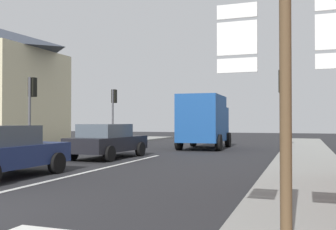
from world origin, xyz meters
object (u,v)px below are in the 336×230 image
at_px(traffic_light_far_right, 289,100).
at_px(sedan_far, 107,141).
at_px(traffic_light_near_left, 32,98).
at_px(route_sign_post, 286,94).
at_px(traffic_light_far_left, 114,104).
at_px(traffic_light_near_right, 282,94).
at_px(delivery_truck, 204,120).

bearing_deg(traffic_light_far_right, sedan_far, -129.17).
bearing_deg(traffic_light_far_right, traffic_light_near_left, -141.94).
distance_m(route_sign_post, traffic_light_far_left, 21.84).
xyz_separation_m(sedan_far, traffic_light_far_right, (7.18, 8.82, 2.05)).
distance_m(traffic_light_near_right, traffic_light_far_right, 7.59).
xyz_separation_m(sedan_far, traffic_light_near_left, (-4.00, 0.07, 1.93)).
bearing_deg(sedan_far, traffic_light_near_left, 179.06).
distance_m(sedan_far, delivery_truck, 7.50).
height_order(delivery_truck, traffic_light_near_right, traffic_light_near_right).
height_order(route_sign_post, traffic_light_near_left, traffic_light_near_left).
height_order(sedan_far, route_sign_post, route_sign_post).
relative_size(delivery_truck, traffic_light_near_left, 1.40).
bearing_deg(sedan_far, traffic_light_near_right, 9.67).
relative_size(delivery_truck, traffic_light_far_right, 1.34).
xyz_separation_m(delivery_truck, traffic_light_far_right, (4.64, 1.82, 1.16)).
distance_m(traffic_light_far_left, traffic_light_near_right, 13.26).
height_order(sedan_far, traffic_light_far_right, traffic_light_far_right).
distance_m(traffic_light_far_left, traffic_light_far_right, 11.19).
xyz_separation_m(traffic_light_near_right, traffic_light_far_right, (0.00, 7.59, 0.12)).
bearing_deg(traffic_light_near_left, traffic_light_far_left, 90.00).
relative_size(delivery_truck, route_sign_post, 1.59).
height_order(sedan_far, traffic_light_far_left, traffic_light_far_left).
bearing_deg(sedan_far, route_sign_post, -52.35).
relative_size(traffic_light_near_left, traffic_light_far_right, 0.96).
bearing_deg(traffic_light_near_left, traffic_light_far_right, 38.06).
relative_size(sedan_far, traffic_light_near_left, 1.18).
relative_size(sedan_far, delivery_truck, 0.85).
bearing_deg(traffic_light_far_right, delivery_truck, -158.59).
xyz_separation_m(traffic_light_far_left, traffic_light_near_right, (11.18, -7.13, -0.06)).
distance_m(delivery_truck, traffic_light_near_left, 9.58).
relative_size(traffic_light_far_left, traffic_light_near_right, 1.02).
bearing_deg(route_sign_post, traffic_light_near_left, 139.28).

